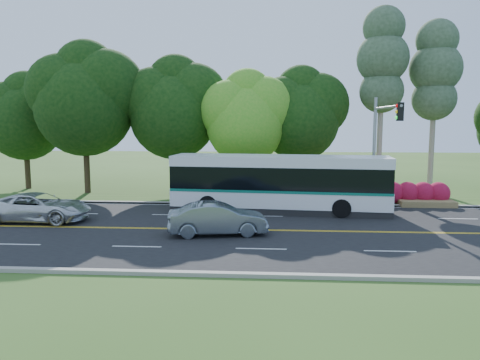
# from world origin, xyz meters

# --- Properties ---
(ground) EXTENTS (120.00, 120.00, 0.00)m
(ground) POSITION_xyz_m (0.00, 0.00, 0.00)
(ground) COLOR #30511B
(ground) RESTS_ON ground
(road) EXTENTS (60.00, 14.00, 0.02)m
(road) POSITION_xyz_m (0.00, 0.00, 0.01)
(road) COLOR black
(road) RESTS_ON ground
(curb_north) EXTENTS (60.00, 0.30, 0.15)m
(curb_north) POSITION_xyz_m (0.00, 7.15, 0.07)
(curb_north) COLOR gray
(curb_north) RESTS_ON ground
(curb_south) EXTENTS (60.00, 0.30, 0.15)m
(curb_south) POSITION_xyz_m (0.00, -7.15, 0.07)
(curb_south) COLOR gray
(curb_south) RESTS_ON ground
(grass_verge) EXTENTS (60.00, 4.00, 0.10)m
(grass_verge) POSITION_xyz_m (0.00, 9.00, 0.05)
(grass_verge) COLOR #30511B
(grass_verge) RESTS_ON ground
(lane_markings) EXTENTS (57.60, 13.82, 0.00)m
(lane_markings) POSITION_xyz_m (-0.09, 0.00, 0.02)
(lane_markings) COLOR gold
(lane_markings) RESTS_ON road
(tree_row) EXTENTS (44.70, 9.10, 13.84)m
(tree_row) POSITION_xyz_m (-5.15, 12.13, 6.73)
(tree_row) COLOR #312416
(tree_row) RESTS_ON ground
(bougainvillea_hedge) EXTENTS (9.50, 2.25, 1.50)m
(bougainvillea_hedge) POSITION_xyz_m (7.18, 8.15, 0.72)
(bougainvillea_hedge) COLOR maroon
(bougainvillea_hedge) RESTS_ON ground
(traffic_signal) EXTENTS (0.42, 6.10, 7.00)m
(traffic_signal) POSITION_xyz_m (6.49, 5.40, 4.67)
(traffic_signal) COLOR gray
(traffic_signal) RESTS_ON ground
(transit_bus) EXTENTS (13.25, 4.04, 3.41)m
(transit_bus) POSITION_xyz_m (0.41, 4.97, 1.71)
(transit_bus) COLOR white
(transit_bus) RESTS_ON road
(sedan) EXTENTS (5.01, 2.47, 1.58)m
(sedan) POSITION_xyz_m (-2.67, -1.10, 0.81)
(sedan) COLOR slate
(sedan) RESTS_ON road
(suv) EXTENTS (5.65, 2.67, 1.56)m
(suv) POSITION_xyz_m (-12.90, 1.31, 0.80)
(suv) COLOR silver
(suv) RESTS_ON road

